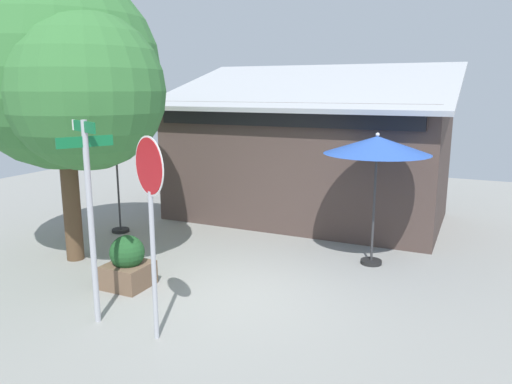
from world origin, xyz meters
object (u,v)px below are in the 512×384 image
object	(u,v)px
patio_umbrella_royal_blue_center	(377,146)
shade_tree	(68,77)
stop_sign	(151,199)
patio_umbrella_mustard_left	(115,137)
sidewalk_planter	(128,264)
street_sign_post	(90,203)

from	to	relation	value
patio_umbrella_royal_blue_center	shade_tree	world-z (taller)	shade_tree
stop_sign	patio_umbrella_mustard_left	xyz separation A→B (m)	(-4.13, 4.11, 0.33)
patio_umbrella_mustard_left	sidewalk_planter	bearing A→B (deg)	-47.66
stop_sign	sidewalk_planter	size ratio (longest dim) A/B	3.03
street_sign_post	patio_umbrella_mustard_left	xyz separation A→B (m)	(-2.96, 4.06, 0.52)
shade_tree	sidewalk_planter	bearing A→B (deg)	-18.66
shade_tree	sidewalk_planter	distance (m)	3.84
stop_sign	sidewalk_planter	xyz separation A→B (m)	(-1.63, 1.37, -1.67)
patio_umbrella_royal_blue_center	shade_tree	size ratio (longest dim) A/B	0.46
patio_umbrella_royal_blue_center	street_sign_post	bearing A→B (deg)	-127.43
patio_umbrella_mustard_left	stop_sign	bearing A→B (deg)	-44.88
patio_umbrella_mustard_left	sidewalk_planter	world-z (taller)	patio_umbrella_mustard_left
sidewalk_planter	stop_sign	bearing A→B (deg)	-40.01
street_sign_post	stop_sign	bearing A→B (deg)	-2.49
street_sign_post	sidewalk_planter	distance (m)	2.03
sidewalk_planter	street_sign_post	bearing A→B (deg)	-70.89
stop_sign	patio_umbrella_mustard_left	size ratio (longest dim) A/B	1.07
sidewalk_planter	shade_tree	bearing A→B (deg)	161.34
stop_sign	patio_umbrella_mustard_left	distance (m)	5.84
patio_umbrella_mustard_left	sidewalk_planter	distance (m)	4.22
patio_umbrella_mustard_left	patio_umbrella_royal_blue_center	bearing A→B (deg)	3.26
street_sign_post	stop_sign	xyz separation A→B (m)	(1.17, -0.05, 0.19)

